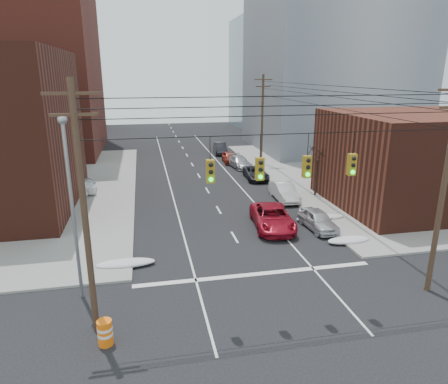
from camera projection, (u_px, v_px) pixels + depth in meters
name	position (u px, v px, depth m)	size (l,w,h in m)	color
ground	(298.00, 347.00, 16.91)	(160.00, 160.00, 0.00)	black
sidewalk_ne	(427.00, 170.00, 47.41)	(40.00, 40.00, 0.15)	gray
building_brick_far	(39.00, 100.00, 79.69)	(22.00, 18.00, 12.00)	#4B2016
building_office	(332.00, 63.00, 58.85)	(22.00, 20.00, 25.00)	gray
building_glass	(284.00, 74.00, 84.08)	(20.00, 18.00, 22.00)	gray
building_storefront	(429.00, 160.00, 34.23)	(16.00, 12.00, 8.00)	#4B2016
utility_pole_left	(84.00, 208.00, 16.44)	(2.20, 0.28, 11.00)	#473323
utility_pole_right	(444.00, 186.00, 19.70)	(2.20, 0.28, 11.00)	#473323
utility_pole_far	(262.00, 119.00, 48.80)	(2.20, 0.28, 11.00)	#473323
traffic_signals	(284.00, 166.00, 17.66)	(17.00, 0.42, 2.02)	black
street_light	(71.00, 195.00, 19.14)	(0.44, 0.44, 9.32)	gray
bare_tree	(316.00, 172.00, 36.86)	(2.09, 2.20, 4.93)	black
snow_nw	(126.00, 263.00, 23.88)	(3.50, 1.08, 0.42)	silver
snow_ne	(349.00, 240.00, 27.18)	(3.00, 1.08, 0.42)	silver
snow_east_far	(320.00, 218.00, 31.41)	(4.00, 1.08, 0.42)	silver
red_pickup	(272.00, 217.00, 29.71)	(2.72, 5.89, 1.64)	maroon
parked_car_a	(318.00, 220.00, 29.50)	(1.71, 4.25, 1.45)	silver
parked_car_b	(284.00, 191.00, 36.34)	(1.65, 4.74, 1.56)	silver
parked_car_c	(256.00, 173.00, 43.43)	(2.21, 4.80, 1.33)	black
parked_car_d	(240.00, 162.00, 48.76)	(1.97, 4.84, 1.41)	#ACADB1
parked_car_e	(229.00, 157.00, 51.54)	(1.65, 4.10, 1.40)	maroon
parked_car_f	(220.00, 148.00, 57.23)	(1.68, 4.81, 1.59)	black
lot_car_a	(69.00, 188.00, 36.89)	(1.64, 4.70, 1.55)	silver
lot_car_b	(70.00, 183.00, 39.12)	(2.27, 4.93, 1.37)	#B4B4B9
lot_car_c	(17.00, 205.00, 32.32)	(1.96, 4.82, 1.40)	black
construction_barrel	(105.00, 332.00, 16.91)	(0.76, 0.76, 1.15)	orange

